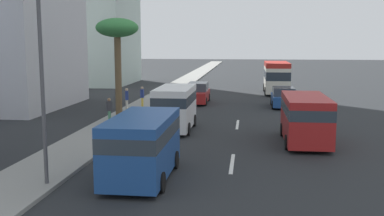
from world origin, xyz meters
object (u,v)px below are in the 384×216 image
(car_lead, at_px, (198,93))
(van_third, at_px, (305,116))
(van_fifth, at_px, (142,143))
(pedestrian_by_tree, at_px, (109,109))
(street_lamp, at_px, (44,63))
(palm_tree, at_px, (117,32))
(car_fourth, at_px, (283,98))
(pedestrian_mid_block, at_px, (127,98))
(pedestrian_near_lamp, at_px, (142,96))
(minibus_sixth, at_px, (276,76))
(van_second, at_px, (175,106))

(car_lead, relative_size, van_third, 0.85)
(van_fifth, bearing_deg, pedestrian_by_tree, -156.61)
(street_lamp, bearing_deg, palm_tree, 6.51)
(van_fifth, bearing_deg, car_lead, -179.21)
(car_fourth, bearing_deg, pedestrian_mid_block, 110.71)
(van_third, height_order, car_fourth, van_third)
(pedestrian_near_lamp, bearing_deg, car_fourth, 106.36)
(car_lead, relative_size, car_fourth, 1.12)
(minibus_sixth, xyz_separation_m, pedestrian_mid_block, (-14.01, 11.56, -0.65))
(car_fourth, distance_m, pedestrian_mid_block, 12.34)
(van_fifth, xyz_separation_m, pedestrian_by_tree, (10.59, 4.58, -0.37))
(pedestrian_mid_block, bearing_deg, van_fifth, -2.29)
(car_lead, xyz_separation_m, pedestrian_by_tree, (-11.08, 4.28, 0.20))
(van_second, bearing_deg, minibus_sixth, 160.81)
(minibus_sixth, xyz_separation_m, pedestrian_near_lamp, (-12.46, 10.77, -0.67))
(palm_tree, distance_m, street_lamp, 14.79)
(pedestrian_near_lamp, bearing_deg, street_lamp, 4.78)
(car_lead, relative_size, pedestrian_near_lamp, 2.78)
(van_fifth, distance_m, street_lamp, 4.57)
(pedestrian_near_lamp, bearing_deg, van_third, 48.56)
(van_second, height_order, van_fifth, van_second)
(car_lead, xyz_separation_m, palm_tree, (-8.51, 4.42, 4.95))
(van_third, bearing_deg, car_fourth, 0.65)
(car_fourth, distance_m, pedestrian_by_tree, 14.72)
(van_fifth, relative_size, pedestrian_near_lamp, 3.10)
(car_fourth, bearing_deg, car_lead, 76.90)
(pedestrian_near_lamp, distance_m, pedestrian_mid_block, 1.73)
(van_fifth, bearing_deg, car_fourth, 161.53)
(van_second, distance_m, street_lamp, 11.76)
(pedestrian_by_tree, height_order, street_lamp, street_lamp)
(pedestrian_near_lamp, xyz_separation_m, pedestrian_mid_block, (-1.54, 0.79, 0.02))
(car_lead, xyz_separation_m, van_fifth, (-21.68, -0.30, 0.56))
(van_fifth, distance_m, minibus_sixth, 30.44)
(car_lead, height_order, street_lamp, street_lamp)
(car_fourth, bearing_deg, palm_tree, 121.10)
(car_lead, bearing_deg, street_lamp, -6.76)
(van_second, bearing_deg, pedestrian_near_lamp, -153.81)
(van_third, distance_m, pedestrian_near_lamp, 14.94)
(car_fourth, relative_size, palm_tree, 0.62)
(van_second, distance_m, pedestrian_mid_block, 7.64)
(van_second, relative_size, palm_tree, 0.71)
(van_third, xyz_separation_m, minibus_sixth, (22.67, 0.13, 0.33))
(van_fifth, xyz_separation_m, pedestrian_mid_block, (15.69, 4.85, -0.31))
(van_third, xyz_separation_m, pedestrian_by_tree, (3.57, 11.42, -0.38))
(van_fifth, xyz_separation_m, palm_tree, (13.16, 4.72, 4.38))
(van_second, distance_m, palm_tree, 7.14)
(car_fourth, relative_size, pedestrian_near_lamp, 2.48)
(van_third, distance_m, street_lamp, 13.39)
(minibus_sixth, relative_size, pedestrian_near_lamp, 3.92)
(car_fourth, relative_size, minibus_sixth, 0.63)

